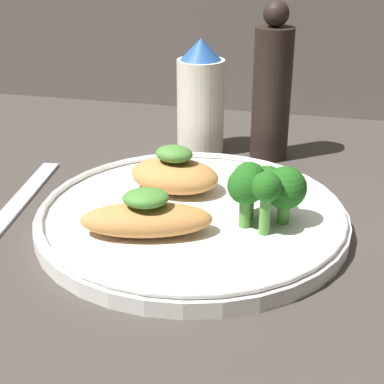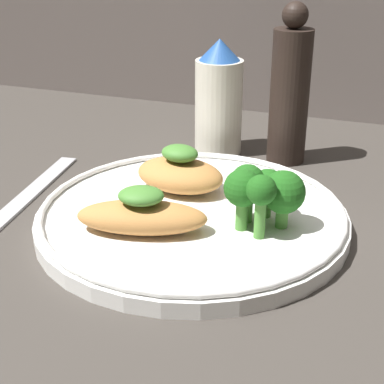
% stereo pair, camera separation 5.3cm
% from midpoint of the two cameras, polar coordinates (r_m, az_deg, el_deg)
% --- Properties ---
extents(ground_plane, '(1.80, 1.80, 0.01)m').
position_cam_midpoint_polar(ground_plane, '(0.54, 2.78, -3.80)').
color(ground_plane, '#3D3833').
extents(plate, '(0.28, 0.28, 0.02)m').
position_cam_midpoint_polar(plate, '(0.54, 2.81, -2.40)').
color(plate, white).
rests_on(plate, ground_plane).
extents(grilled_meat_front, '(0.12, 0.07, 0.04)m').
position_cam_midpoint_polar(grilled_meat_front, '(0.50, -1.87, -2.30)').
color(grilled_meat_front, '#BC7F42').
rests_on(grilled_meat_front, plate).
extents(grilled_meat_middle, '(0.09, 0.07, 0.05)m').
position_cam_midpoint_polar(grilled_meat_middle, '(0.57, 1.46, 1.80)').
color(grilled_meat_middle, '#BC7F42').
rests_on(grilled_meat_middle, plate).
extents(broccoli_bunch, '(0.07, 0.07, 0.06)m').
position_cam_midpoint_polar(broccoli_bunch, '(0.50, 9.88, 0.09)').
color(broccoli_bunch, '#4C8E38').
rests_on(broccoli_bunch, plate).
extents(sauce_bottle, '(0.06, 0.06, 0.14)m').
position_cam_midpoint_polar(sauce_bottle, '(0.70, 4.80, 8.89)').
color(sauce_bottle, silver).
rests_on(sauce_bottle, ground_plane).
extents(pepper_grinder, '(0.04, 0.04, 0.18)m').
position_cam_midpoint_polar(pepper_grinder, '(0.68, 11.70, 9.48)').
color(pepper_grinder, black).
rests_on(pepper_grinder, ground_plane).
extents(fork, '(0.04, 0.19, 0.01)m').
position_cam_midpoint_polar(fork, '(0.62, -12.95, 0.07)').
color(fork, '#B2B2B7').
rests_on(fork, ground_plane).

